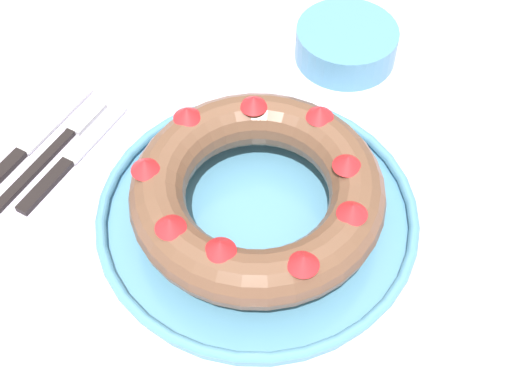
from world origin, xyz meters
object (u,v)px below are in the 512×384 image
Objects in this scene: serving_dish at (256,216)px; fork at (57,147)px; bundt_cake at (256,191)px; side_bowl at (346,44)px; serving_knife at (20,154)px; cake_knife at (67,163)px.

serving_dish is 0.27m from fork.
side_bowl is (-0.03, 0.30, -0.04)m from bundt_cake.
fork is (-0.27, -0.02, -0.01)m from serving_dish.
serving_dish is 1.56× the size of serving_knife.
fork is at bearing -175.07° from bundt_cake.
bundt_cake is (0.00, -0.00, 0.04)m from serving_dish.
serving_dish reaches higher than serving_knife.
serving_dish reaches higher than cake_knife.
cake_knife is at bearing -170.93° from serving_dish.
serving_knife is at bearing -138.48° from fork.
serving_dish is 0.30m from side_bowl.
cake_knife reaches higher than fork.
cake_knife is (-0.24, -0.04, -0.06)m from bundt_cake.
bundt_cake reaches higher than serving_knife.
bundt_cake is 0.27m from fork.
cake_knife is at bearing -121.75° from side_bowl.
side_bowl is at bearing 56.28° from serving_knife.
bundt_cake is at bearing -84.26° from side_bowl.
side_bowl is (0.24, 0.32, 0.02)m from fork.
bundt_cake is at bearing 11.06° from cake_knife.
side_bowl is (0.27, 0.36, 0.02)m from serving_knife.
fork is 0.03m from cake_knife.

